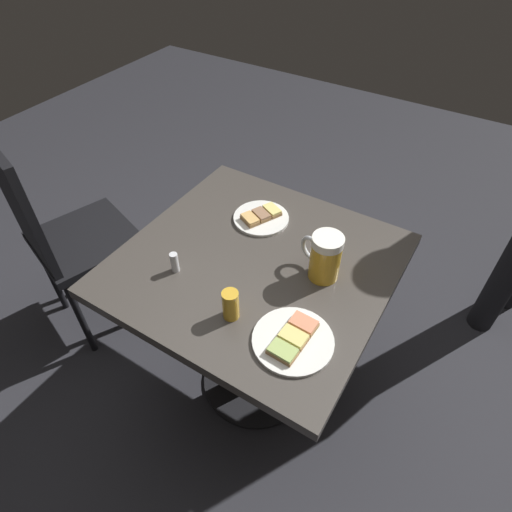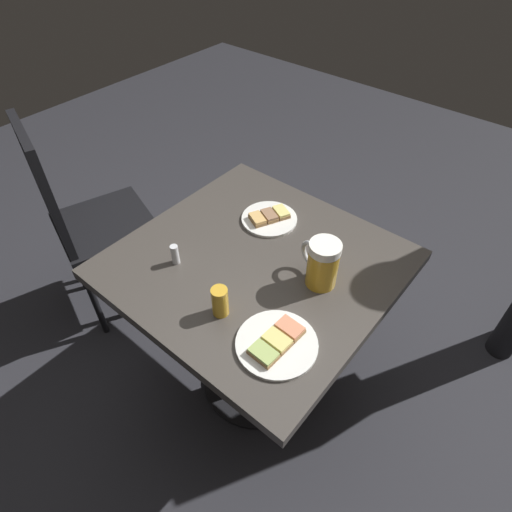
# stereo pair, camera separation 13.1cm
# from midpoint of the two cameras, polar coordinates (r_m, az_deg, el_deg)

# --- Properties ---
(ground_plane) EXTENTS (6.00, 6.00, 0.00)m
(ground_plane) POSITION_cam_midpoint_polar(r_m,az_deg,el_deg) (1.90, -2.06, -16.11)
(ground_plane) COLOR #28282D
(cafe_table) EXTENTS (0.78, 0.81, 0.71)m
(cafe_table) POSITION_cam_midpoint_polar(r_m,az_deg,el_deg) (1.43, -2.63, -4.77)
(cafe_table) COLOR black
(cafe_table) RESTS_ON ground_plane
(plate_near) EXTENTS (0.21, 0.21, 0.03)m
(plate_near) POSITION_cam_midpoint_polar(r_m,az_deg,el_deg) (1.13, 1.57, -11.22)
(plate_near) COLOR white
(plate_near) RESTS_ON cafe_table
(plate_far) EXTENTS (0.19, 0.19, 0.03)m
(plate_far) POSITION_cam_midpoint_polar(r_m,az_deg,el_deg) (1.47, -1.88, 5.07)
(plate_far) COLOR white
(plate_far) RESTS_ON cafe_table
(beer_mug) EXTENTS (0.09, 0.14, 0.15)m
(beer_mug) POSITION_cam_midpoint_polar(r_m,az_deg,el_deg) (1.24, 6.10, -0.22)
(beer_mug) COLOR gold
(beer_mug) RESTS_ON cafe_table
(beer_glass_small) EXTENTS (0.05, 0.05, 0.09)m
(beer_glass_small) POSITION_cam_midpoint_polar(r_m,az_deg,el_deg) (1.16, -6.67, -6.63)
(beer_glass_small) COLOR gold
(beer_glass_small) RESTS_ON cafe_table
(salt_shaker) EXTENTS (0.02, 0.02, 0.07)m
(salt_shaker) POSITION_cam_midpoint_polar(r_m,az_deg,el_deg) (1.31, -13.61, -0.97)
(salt_shaker) COLOR silver
(salt_shaker) RESTS_ON cafe_table
(cafe_chair) EXTENTS (0.48, 0.48, 0.95)m
(cafe_chair) POSITION_cam_midpoint_polar(r_m,az_deg,el_deg) (1.88, -26.25, 2.76)
(cafe_chair) COLOR black
(cafe_chair) RESTS_ON ground_plane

